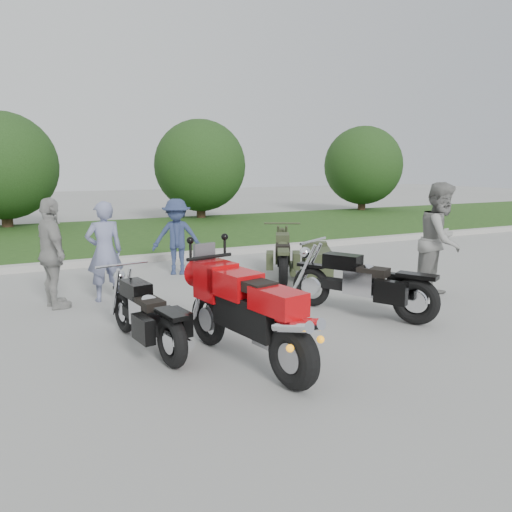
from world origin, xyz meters
name	(u,v)px	position (x,y,z in m)	size (l,w,h in m)	color
ground	(264,341)	(0.00, 0.00, 0.00)	(80.00, 80.00, 0.00)	#9A9A95
curb	(149,258)	(0.00, 6.00, 0.07)	(60.00, 0.30, 0.15)	#ADAAA3
grass_strip	(116,236)	(0.00, 10.15, 0.07)	(60.00, 8.00, 0.14)	#376121
tree_mid_left	(2,166)	(-3.00, 13.50, 2.19)	(3.60, 3.60, 4.00)	#3F2B1C
tree_mid_right	(200,166)	(4.00, 13.50, 2.19)	(3.60, 3.60, 4.00)	#3F2B1C
tree_far_right	(363,166)	(12.00, 13.50, 2.19)	(3.60, 3.60, 4.00)	#3F2B1C
sportbike_red	(248,311)	(-0.53, -0.64, 0.64)	(0.71, 2.28, 1.09)	black
cruiser_left	(149,318)	(-1.41, 0.33, 0.41)	(0.55, 2.06, 0.79)	black
cruiser_right	(367,286)	(1.87, 0.30, 0.46)	(1.28, 2.11, 0.90)	black
cruiser_sidecar	(303,259)	(2.28, 2.81, 0.40)	(1.67, 2.08, 0.86)	black
person_stripe	(105,252)	(-1.49, 2.89, 0.83)	(0.61, 0.40, 1.66)	gray
person_grey	(440,240)	(3.68, 0.66, 0.98)	(0.95, 0.74, 1.96)	gray
person_denim	(177,237)	(0.19, 4.35, 0.78)	(1.01, 0.58, 1.56)	navy
person_back	(52,254)	(-2.29, 2.80, 0.87)	(1.02, 0.43, 1.75)	#9B9A95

